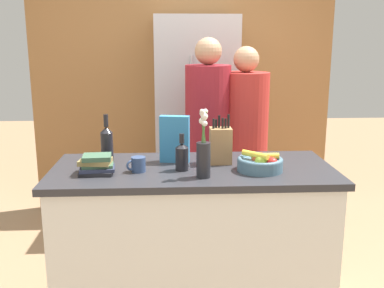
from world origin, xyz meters
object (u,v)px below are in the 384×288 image
Objects in this scene: refrigerator at (195,123)px; knife_block at (221,145)px; person_in_blue at (244,142)px; flower_vase at (203,153)px; cereal_box at (175,139)px; fruit_bowl at (261,163)px; bottle_oil at (182,156)px; coffee_mug at (138,164)px; book_stack at (97,165)px; person_at_sink at (208,138)px; bottle_vinegar at (107,143)px.

knife_block is (0.07, -1.37, 0.11)m from refrigerator.
flower_vase is at bearing -91.24° from person_in_blue.
fruit_bowl is at bearing -24.52° from cereal_box.
cereal_box is at bearing 101.55° from bottle_oil.
flower_vase is 0.39m from coffee_mug.
person_in_blue is at bearing 41.77° from book_stack.
coffee_mug is 0.53× the size of book_stack.
refrigerator is at bearing 74.63° from coffee_mug.
cereal_box is at bearing 43.62° from coffee_mug.
person_at_sink is at bearing 59.98° from coffee_mug.
cereal_box is 0.97× the size of bottle_vinegar.
person_at_sink is at bearing 41.04° from bottle_vinegar.
bottle_oil is (0.04, -0.19, -0.06)m from cereal_box.
book_stack is at bearing -95.85° from bottle_vinegar.
person_in_blue is at bearing 33.14° from bottle_vinegar.
bottle_vinegar reaches higher than fruit_bowl.
bottle_vinegar is 0.18× the size of person_in_blue.
flower_vase is 0.36m from cereal_box.
bottle_oil is (-0.17, -1.51, 0.09)m from refrigerator.
knife_block is at bearing 139.71° from fruit_bowl.
knife_block reaches higher than book_stack.
fruit_bowl is 0.69× the size of flower_vase.
cereal_box is at bearing 155.48° from fruit_bowl.
person_at_sink is at bearing 74.64° from bottle_oil.
refrigerator is 1.15× the size of person_in_blue.
bottle_oil is at bearing -96.43° from refrigerator.
cereal_box is (-0.15, 0.33, 0.01)m from flower_vase.
person_in_blue is at bearing 11.61° from person_at_sink.
fruit_bowl is 0.86m from person_at_sink.
book_stack is 0.12× the size of person_at_sink.
bottle_oil is 0.83m from person_at_sink.
bottle_oil is at bearing -101.64° from person_at_sink.
book_stack is (-0.65, -1.56, 0.05)m from refrigerator.
bottle_vinegar is at bearing 155.06° from bottle_oil.
book_stack is at bearing -112.63° from refrigerator.
bottle_vinegar is at bearing 176.58° from cereal_box.
person_at_sink is 1.04× the size of person_in_blue.
person_at_sink is at bearing -86.23° from refrigerator.
cereal_box is (-0.28, 0.04, 0.03)m from knife_block.
flower_vase is 3.48× the size of coffee_mug.
refrigerator is 1.58m from fruit_bowl.
bottle_vinegar is at bearing -135.25° from person_at_sink.
person_in_blue reaches higher than bottle_vinegar.
bottle_oil reaches higher than fruit_bowl.
knife_block is 0.79× the size of flower_vase.
person_at_sink is at bearing 105.58° from fruit_bowl.
fruit_bowl is 1.21× the size of bottle_oil.
bottle_oil is 0.13× the size of person_at_sink.
flower_vase is at bearing -113.96° from knife_block.
cereal_box reaches higher than fruit_bowl.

